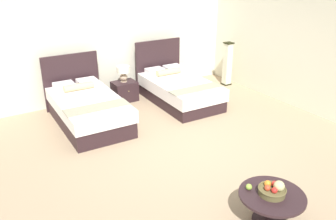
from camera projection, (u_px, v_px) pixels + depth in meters
ground_plane at (188, 149)px, 6.54m from camera, size 10.27×10.26×0.02m
wall_back at (109, 41)px, 8.58m from camera, size 10.27×0.12×2.74m
wall_side_right at (301, 48)px, 7.95m from camera, size 0.12×5.86×2.74m
bed_near_window at (88, 109)px, 7.43m from camera, size 1.32×2.26×1.26m
bed_near_corner at (178, 89)px, 8.56m from camera, size 1.31×2.21×1.31m
nightstand at (125, 91)px, 8.63m from camera, size 0.56×0.45×0.48m
table_lamp at (123, 72)px, 8.46m from camera, size 0.31×0.31×0.38m
coffee_table at (271, 201)px, 4.62m from camera, size 0.86×0.86×0.42m
fruit_bowl at (273, 190)px, 4.56m from camera, size 0.36×0.36×0.21m
loose_apple at (249, 187)px, 4.67m from camera, size 0.08×0.08×0.08m
floor_lamp_corner at (227, 64)px, 9.60m from camera, size 0.22×0.22×1.16m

